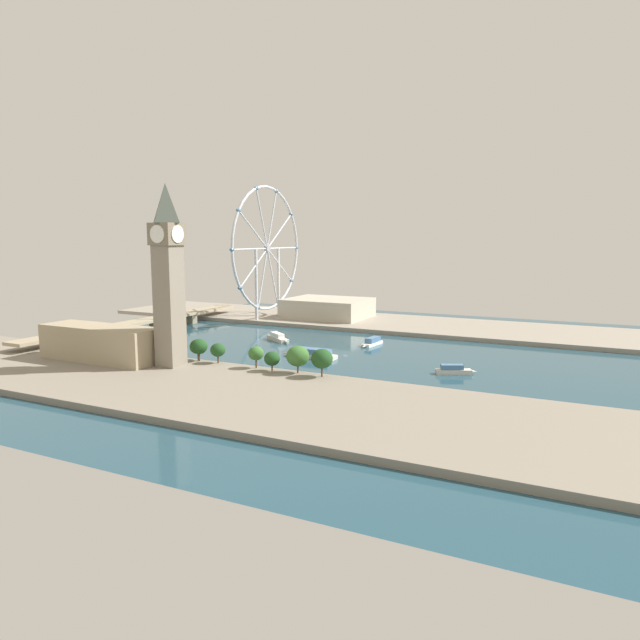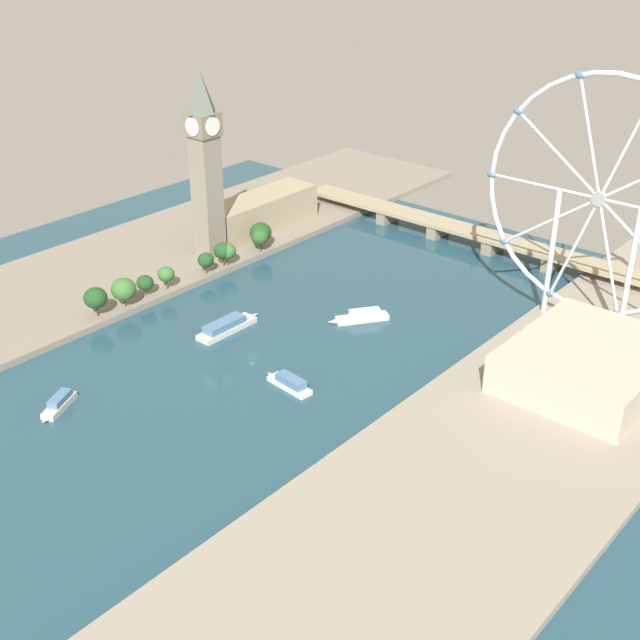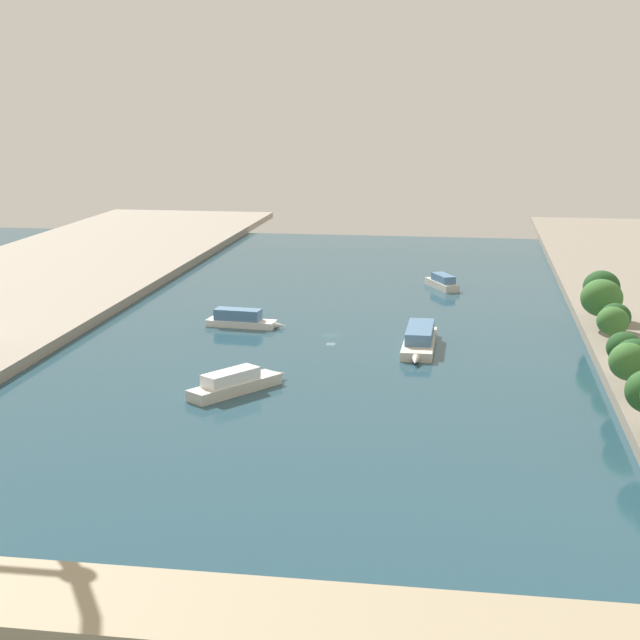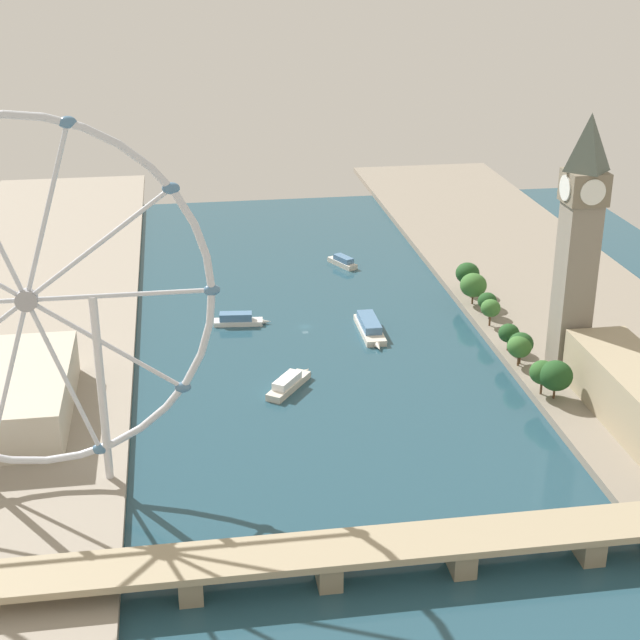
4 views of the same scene
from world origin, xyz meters
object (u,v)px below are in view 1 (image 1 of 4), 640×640
at_px(ferris_wheel, 267,249).
at_px(tour_boat_0, 372,342).
at_px(clock_tower, 168,273).
at_px(tour_boat_3, 312,354).
at_px(tour_boat_2, 278,338).
at_px(parliament_block, 101,343).
at_px(riverside_hall, 328,308).
at_px(river_bridge, 142,323).
at_px(tour_boat_1, 454,370).

xyz_separation_m(ferris_wheel, tour_boat_0, (-64.15, -118.67, -57.38)).
xyz_separation_m(clock_tower, tour_boat_3, (63.37, -49.91, -49.19)).
xyz_separation_m(ferris_wheel, tour_boat_2, (-77.77, -55.90, -57.38)).
distance_m(ferris_wheel, tour_boat_2, 111.65).
distance_m(clock_tower, tour_boat_2, 113.58).
bearing_deg(parliament_block, clock_tower, -81.97).
bearing_deg(riverside_hall, tour_boat_2, -173.34).
xyz_separation_m(ferris_wheel, river_bridge, (-91.42, 52.30, -52.69)).
bearing_deg(parliament_block, river_bridge, 32.67).
height_order(tour_boat_1, tour_boat_2, tour_boat_2).
height_order(ferris_wheel, tour_boat_1, ferris_wheel).
bearing_deg(river_bridge, clock_tower, -130.34).
distance_m(river_bridge, tour_boat_1, 239.57).
xyz_separation_m(ferris_wheel, riverside_hall, (23.40, -44.09, -48.71)).
distance_m(tour_boat_2, tour_boat_3, 60.21).
xyz_separation_m(ferris_wheel, tour_boat_3, (-116.62, -101.91, -57.19)).
bearing_deg(river_bridge, riverside_hall, -40.01).
height_order(parliament_block, tour_boat_3, parliament_block).
bearing_deg(river_bridge, tour_boat_1, -96.82).
xyz_separation_m(clock_tower, ferris_wheel, (179.99, 52.00, 8.00)).
relative_size(parliament_block, tour_boat_0, 2.98).
relative_size(tour_boat_0, tour_boat_2, 0.95).
bearing_deg(riverside_hall, tour_boat_3, -157.56).
distance_m(clock_tower, river_bridge, 143.94).
bearing_deg(river_bridge, ferris_wheel, -29.77).
bearing_deg(clock_tower, riverside_hall, 2.23).
bearing_deg(river_bridge, parliament_block, -147.33).
distance_m(tour_boat_0, tour_boat_2, 64.23).
height_order(ferris_wheel, tour_boat_0, ferris_wheel).
xyz_separation_m(parliament_block, riverside_hall, (209.53, -35.65, -1.60)).
bearing_deg(clock_tower, tour_boat_3, -38.22).
bearing_deg(clock_tower, ferris_wheel, 16.11).
relative_size(clock_tower, tour_boat_3, 2.69).
height_order(ferris_wheel, tour_boat_3, ferris_wheel).
xyz_separation_m(parliament_block, ferris_wheel, (186.13, 8.44, 47.10)).
xyz_separation_m(clock_tower, parliament_block, (-6.15, 43.56, -39.10)).
relative_size(riverside_hall, tour_boat_2, 2.61).
distance_m(clock_tower, parliament_block, 58.86).
relative_size(parliament_block, riverside_hall, 1.08).
bearing_deg(tour_boat_0, river_bridge, -75.41).
relative_size(ferris_wheel, river_bridge, 0.52).
distance_m(tour_boat_0, tour_boat_3, 55.07).
relative_size(clock_tower, parliament_block, 1.31).
height_order(riverside_hall, river_bridge, riverside_hall).
height_order(clock_tower, tour_boat_0, clock_tower).
height_order(clock_tower, tour_boat_3, clock_tower).
relative_size(parliament_block, tour_boat_3, 2.05).
bearing_deg(riverside_hall, clock_tower, -177.77).
bearing_deg(tour_boat_3, parliament_block, 36.89).
bearing_deg(ferris_wheel, parliament_block, -177.40).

